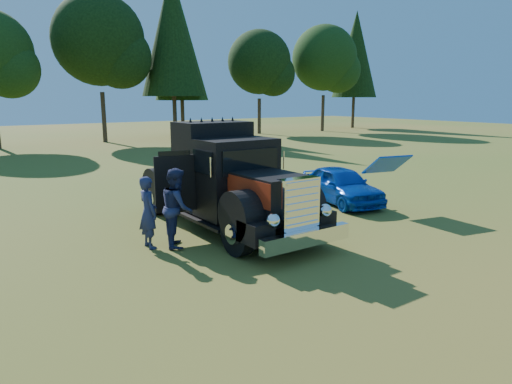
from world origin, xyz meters
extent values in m
plane|color=#3B601C|center=(0.00, 0.00, 0.00)|extent=(120.00, 120.00, 0.00)
sphere|color=black|center=(-2.86, 28.74, 5.70)|extent=(4.18, 4.18, 4.18)
cylinder|color=#2D2116|center=(4.00, 30.00, 2.07)|extent=(0.36, 0.36, 4.14)
sphere|color=black|center=(4.00, 30.00, 8.28)|extent=(7.36, 7.36, 7.36)
sphere|color=black|center=(5.38, 29.08, 6.90)|extent=(5.06, 5.06, 5.06)
cylinder|color=#2D2116|center=(12.00, 31.50, 2.25)|extent=(0.36, 0.36, 4.50)
cone|color=black|center=(12.00, 31.50, 8.12)|extent=(5.00, 5.00, 9.38)
cylinder|color=#2D2116|center=(20.00, 30.00, 1.80)|extent=(0.36, 0.36, 3.60)
sphere|color=black|center=(20.00, 30.00, 7.20)|extent=(6.40, 6.40, 6.40)
sphere|color=black|center=(21.20, 29.20, 6.00)|extent=(4.40, 4.40, 4.40)
cylinder|color=#2D2116|center=(28.00, 29.00, 1.98)|extent=(0.36, 0.36, 3.96)
sphere|color=black|center=(28.00, 29.00, 7.92)|extent=(7.04, 7.04, 7.04)
sphere|color=black|center=(29.32, 28.12, 6.60)|extent=(4.84, 4.84, 4.84)
cylinder|color=#2D2116|center=(35.00, 31.00, 2.43)|extent=(0.36, 0.36, 4.86)
cone|color=black|center=(35.00, 31.00, 8.78)|extent=(5.40, 5.40, 10.12)
cylinder|color=#2D2116|center=(10.02, 29.02, 2.49)|extent=(0.36, 0.36, 4.98)
cone|color=black|center=(10.02, 29.02, 8.99)|extent=(5.53, 5.53, 10.37)
cylinder|color=black|center=(-2.20, -0.24, 0.55)|extent=(0.32, 1.10, 1.10)
cylinder|color=black|center=(-0.10, -0.24, 0.55)|extent=(0.32, 1.10, 1.10)
cylinder|color=black|center=(-2.20, 4.56, 0.55)|extent=(0.32, 1.10, 1.10)
cylinder|color=black|center=(-0.10, 4.56, 0.55)|extent=(0.32, 1.10, 1.10)
cylinder|color=black|center=(-1.87, 4.56, 0.55)|extent=(0.32, 1.10, 1.10)
cylinder|color=black|center=(-0.43, 4.56, 0.55)|extent=(0.32, 1.10, 1.10)
cube|color=black|center=(-1.15, 2.36, 0.62)|extent=(1.60, 6.40, 0.28)
cube|color=white|center=(-1.15, -1.49, 0.55)|extent=(2.50, 0.22, 0.36)
cube|color=white|center=(-1.15, -1.19, 1.25)|extent=(1.05, 0.30, 1.30)
cube|color=black|center=(-1.15, -0.14, 1.30)|extent=(1.35, 1.80, 1.10)
cube|color=maroon|center=(-1.84, -0.14, 1.50)|extent=(0.02, 1.80, 0.60)
cube|color=maroon|center=(-0.46, -0.14, 1.50)|extent=(0.02, 1.80, 0.60)
cylinder|color=black|center=(-2.10, -0.24, 0.95)|extent=(0.55, 1.24, 1.24)
cylinder|color=black|center=(-0.20, -0.24, 0.95)|extent=(0.55, 1.24, 1.24)
sphere|color=white|center=(-1.93, -1.26, 1.05)|extent=(0.32, 0.32, 0.32)
sphere|color=white|center=(-0.37, -1.26, 1.05)|extent=(0.32, 0.32, 0.32)
cube|color=black|center=(-1.15, 1.41, 1.55)|extent=(2.05, 1.30, 2.10)
cube|color=black|center=(-1.15, 0.74, 2.05)|extent=(1.70, 0.05, 0.65)
cube|color=black|center=(-1.15, 2.71, 1.75)|extent=(2.05, 1.30, 2.50)
cube|color=black|center=(-1.15, 4.36, 0.95)|extent=(2.00, 2.00, 0.35)
cube|color=black|center=(-2.72, 1.98, 1.45)|extent=(1.10, 0.24, 1.50)
cube|color=maroon|center=(-2.73, 2.03, 1.30)|extent=(0.84, 0.16, 0.75)
imported|color=#0723A8|center=(3.80, 2.31, 0.65)|extent=(2.33, 4.05, 1.30)
cube|color=#0723A8|center=(4.17, 0.65, 1.55)|extent=(1.47, 1.19, 0.67)
imported|color=#1C2142|center=(-3.68, 1.54, 0.90)|extent=(0.44, 0.66, 1.81)
imported|color=navy|center=(-3.03, 1.26, 0.99)|extent=(1.08, 1.19, 1.99)
camera|label=1|loc=(-7.79, -8.93, 3.68)|focal=32.00mm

